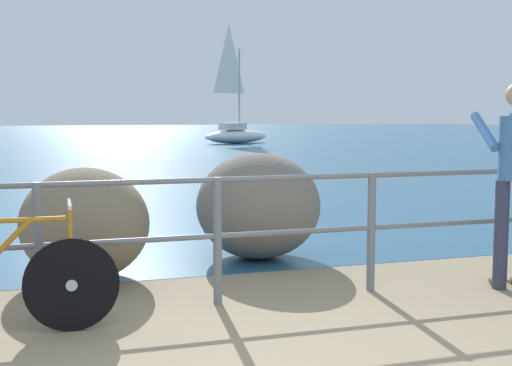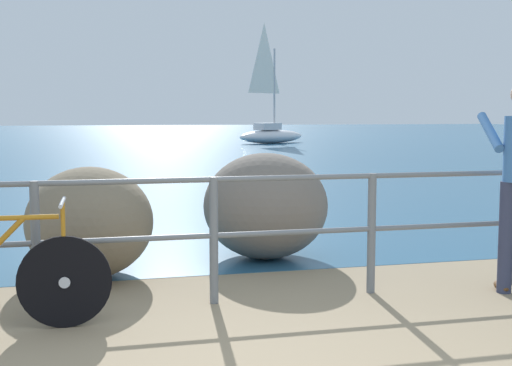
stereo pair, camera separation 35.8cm
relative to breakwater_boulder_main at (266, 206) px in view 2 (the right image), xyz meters
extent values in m
cube|color=#937F60|center=(-0.84, 16.35, -0.61)|extent=(120.00, 120.00, 0.10)
cube|color=#285B7F|center=(-0.84, 44.36, -0.55)|extent=(120.00, 90.00, 0.01)
cylinder|color=slate|center=(-2.20, -1.58, -0.05)|extent=(0.07, 0.07, 1.02)
cylinder|color=slate|center=(-0.84, -1.58, -0.05)|extent=(0.07, 0.07, 1.02)
cylinder|color=slate|center=(0.51, -1.58, -0.05)|extent=(0.07, 0.07, 1.02)
cylinder|color=slate|center=(1.87, -1.58, -0.05)|extent=(0.07, 0.07, 1.02)
cylinder|color=slate|center=(-0.84, -1.58, 0.44)|extent=(8.13, 0.04, 0.04)
cylinder|color=slate|center=(-0.84, -1.58, -0.01)|extent=(8.13, 0.04, 0.04)
cylinder|color=black|center=(-1.98, -1.94, -0.23)|extent=(0.66, 0.05, 0.66)
cylinder|color=#B7BCC6|center=(-1.98, -1.94, -0.23)|extent=(0.08, 0.06, 0.08)
cylinder|color=#B27219|center=(-1.98, -1.94, 0.06)|extent=(0.03, 0.03, 0.57)
cylinder|color=#B7BCC6|center=(-1.98, -1.94, 0.34)|extent=(0.04, 0.48, 0.03)
cylinder|color=#333851|center=(1.62, -1.85, -0.08)|extent=(0.12, 0.12, 0.95)
ellipsoid|color=#513319|center=(1.63, -1.80, -0.52)|extent=(0.16, 0.28, 0.08)
cylinder|color=#3F72B2|center=(1.60, -1.60, 0.81)|extent=(0.20, 0.52, 0.34)
ellipsoid|color=slate|center=(0.00, 0.00, 0.00)|extent=(1.31, 1.32, 1.11)
ellipsoid|color=#796A54|center=(-1.80, -0.42, -0.04)|extent=(1.17, 1.34, 1.03)
ellipsoid|color=white|center=(7.54, 27.47, -0.20)|extent=(4.46, 3.34, 0.70)
cube|color=silver|center=(7.28, 27.32, 0.33)|extent=(1.53, 1.35, 0.36)
cylinder|color=#B2B2B7|center=(7.72, 27.57, 2.25)|extent=(0.10, 0.10, 4.20)
pyramid|color=white|center=(7.07, 27.19, 3.83)|extent=(1.41, 0.86, 3.57)
camera|label=1|loc=(-2.14, -6.75, 0.96)|focal=47.69mm
camera|label=2|loc=(-1.80, -6.85, 0.96)|focal=47.69mm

